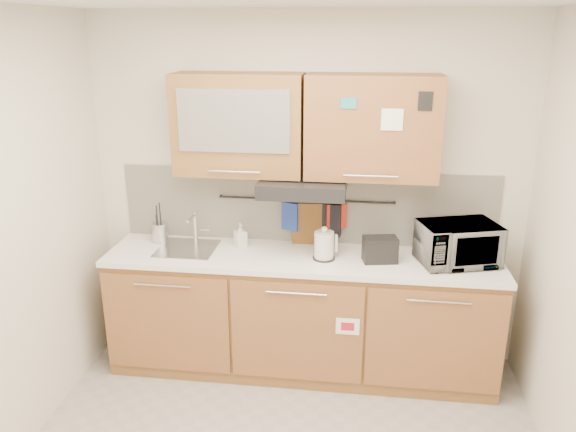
# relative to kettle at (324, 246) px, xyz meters

# --- Properties ---
(wall_back) EXTENTS (3.20, 0.00, 3.20)m
(wall_back) POSITION_rel_kettle_xyz_m (-0.16, 0.35, 0.28)
(wall_back) COLOR silver
(wall_back) RESTS_ON ground
(base_cabinet) EXTENTS (2.80, 0.64, 0.88)m
(base_cabinet) POSITION_rel_kettle_xyz_m (-0.16, 0.04, -0.61)
(base_cabinet) COLOR #925F34
(base_cabinet) RESTS_ON floor
(countertop) EXTENTS (2.82, 0.62, 0.04)m
(countertop) POSITION_rel_kettle_xyz_m (-0.16, 0.04, -0.12)
(countertop) COLOR white
(countertop) RESTS_ON base_cabinet
(backsplash) EXTENTS (2.80, 0.02, 0.56)m
(backsplash) POSITION_rel_kettle_xyz_m (-0.16, 0.34, 0.18)
(backsplash) COLOR silver
(backsplash) RESTS_ON countertop
(upper_cabinets) EXTENTS (1.82, 0.37, 0.70)m
(upper_cabinets) POSITION_rel_kettle_xyz_m (-0.17, 0.17, 0.82)
(upper_cabinets) COLOR #925F34
(upper_cabinets) RESTS_ON wall_back
(range_hood) EXTENTS (0.60, 0.46, 0.10)m
(range_hood) POSITION_rel_kettle_xyz_m (-0.16, 0.10, 0.40)
(range_hood) COLOR black
(range_hood) RESTS_ON upper_cabinets
(sink) EXTENTS (0.42, 0.40, 0.26)m
(sink) POSITION_rel_kettle_xyz_m (-1.01, 0.06, -0.09)
(sink) COLOR silver
(sink) RESTS_ON countertop
(utensil_rail) EXTENTS (1.30, 0.02, 0.02)m
(utensil_rail) POSITION_rel_kettle_xyz_m (-0.16, 0.30, 0.24)
(utensil_rail) COLOR black
(utensil_rail) RESTS_ON backsplash
(utensil_crock) EXTENTS (0.16, 0.16, 0.31)m
(utensil_crock) POSITION_rel_kettle_xyz_m (-1.25, 0.17, -0.02)
(utensil_crock) COLOR #B7B6BB
(utensil_crock) RESTS_ON countertop
(kettle) EXTENTS (0.18, 0.18, 0.24)m
(kettle) POSITION_rel_kettle_xyz_m (0.00, 0.00, 0.00)
(kettle) COLOR silver
(kettle) RESTS_ON countertop
(toaster) EXTENTS (0.25, 0.18, 0.18)m
(toaster) POSITION_rel_kettle_xyz_m (0.39, 0.01, -0.01)
(toaster) COLOR black
(toaster) RESTS_ON countertop
(microwave) EXTENTS (0.60, 0.49, 0.29)m
(microwave) POSITION_rel_kettle_xyz_m (0.91, 0.05, 0.05)
(microwave) COLOR #999999
(microwave) RESTS_ON countertop
(soap_bottle) EXTENTS (0.11, 0.11, 0.18)m
(soap_bottle) POSITION_rel_kettle_xyz_m (-0.63, 0.16, -0.01)
(soap_bottle) COLOR #999999
(soap_bottle) RESTS_ON countertop
(cutting_board) EXTENTS (0.32, 0.04, 0.40)m
(cutting_board) POSITION_rel_kettle_xyz_m (-0.10, 0.28, 0.02)
(cutting_board) COLOR brown
(cutting_board) RESTS_ON utensil_rail
(oven_mitt) EXTENTS (0.13, 0.08, 0.22)m
(oven_mitt) POSITION_rel_kettle_xyz_m (-0.28, 0.28, 0.12)
(oven_mitt) COLOR #21389B
(oven_mitt) RESTS_ON utensil_rail
(dark_pouch) EXTENTS (0.16, 0.08, 0.25)m
(dark_pouch) POSITION_rel_kettle_xyz_m (0.02, 0.28, 0.10)
(dark_pouch) COLOR black
(dark_pouch) RESTS_ON utensil_rail
(pot_holder) EXTENTS (0.15, 0.05, 0.18)m
(pot_holder) POSITION_rel_kettle_xyz_m (0.07, 0.28, 0.13)
(pot_holder) COLOR #B22917
(pot_holder) RESTS_ON utensil_rail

